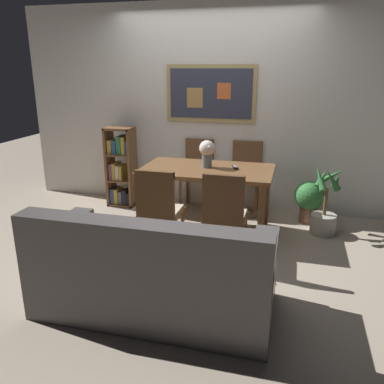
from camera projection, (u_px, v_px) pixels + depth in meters
ground_plane at (186, 243)px, 4.28m from camera, size 12.00×12.00×0.00m
wall_back_with_painting at (213, 108)px, 5.13m from camera, size 5.20×0.14×2.60m
dining_table at (207, 177)px, 4.43m from camera, size 1.45×0.83×0.74m
dining_chair_far_right at (246, 171)px, 5.09m from camera, size 0.40×0.41×0.91m
dining_chair_near_left at (159, 206)px, 3.83m from camera, size 0.40×0.41×0.91m
dining_chair_far_left at (198, 168)px, 5.24m from camera, size 0.40×0.41×0.91m
dining_chair_near_right at (225, 211)px, 3.70m from camera, size 0.40×0.41×0.91m
leather_couch at (153, 275)px, 3.00m from camera, size 1.80×0.84×0.84m
bookshelf at (121, 168)px, 5.33m from camera, size 0.36×0.28×1.07m
potted_ivy at (309, 199)px, 4.78m from camera, size 0.35×0.35×0.55m
potted_palm at (325, 210)px, 4.45m from camera, size 0.40×0.41×0.82m
flower_vase at (207, 151)px, 4.39m from camera, size 0.18×0.17×0.30m
tv_remote at (235, 167)px, 4.40m from camera, size 0.10×0.16×0.02m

